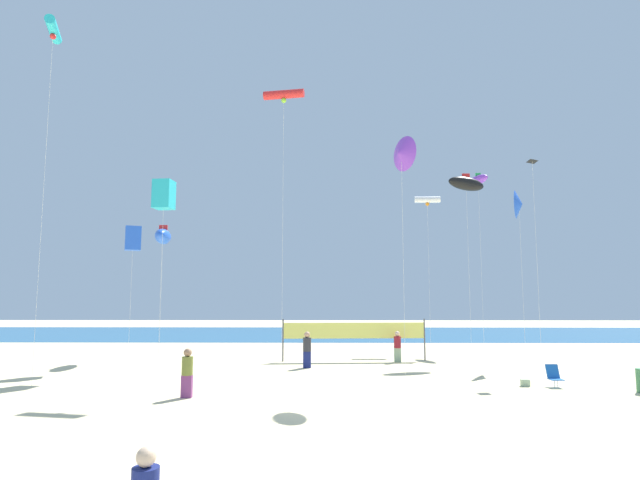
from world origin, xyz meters
The scene contains 19 objects.
ground_plane centered at (0.00, 0.00, 0.00)m, with size 120.00×120.00×0.00m, color beige.
ocean_band centered at (0.00, 32.60, 0.00)m, with size 120.00×20.00×0.01m, color #28608C.
beachgoer_charcoal_shirt centered at (-0.73, 8.53, 0.99)m, with size 0.43×0.43×1.86m.
beachgoer_olive_shirt centered at (-4.88, 0.74, 0.95)m, with size 0.41×0.41×1.78m.
beachgoer_maroon_shirt centered at (4.31, 10.94, 0.92)m, with size 0.39×0.39×1.72m.
folding_beach_chair centered at (9.67, 3.16, 0.47)m, with size 0.52×0.65×0.89m.
volleyball_net centered at (1.89, 11.35, 1.64)m, with size 8.28×0.60×2.40m.
beach_handbag centered at (8.50, 3.23, 0.14)m, with size 0.35×0.18×0.28m, color #99B28C.
kite_red_tube centered at (-1.89, 6.57, 13.94)m, with size 2.13×0.78×14.20m.
kite_white_tube centered at (7.80, 18.80, 10.80)m, with size 1.90×0.49×11.07m.
kite_blue_inflatable centered at (-9.87, 12.75, 7.39)m, with size 1.39×2.75×8.11m.
kite_blue_delta centered at (11.49, 10.80, 9.02)m, with size 1.08×1.65×9.85m.
kite_black_diamond centered at (11.35, 8.34, 10.63)m, with size 0.66×0.66×11.06m.
kite_violet_inflatable centered at (11.63, 18.81, 12.32)m, with size 1.42×2.06×12.86m.
kite_cyan_box centered at (-8.28, 7.79, 9.03)m, with size 1.03×1.03×9.79m.
kite_cyan_tube centered at (-12.06, 3.23, 15.64)m, with size 1.08×1.99×15.92m.
kite_black_inflatable centered at (9.14, 13.20, 10.78)m, with size 2.61×1.39×11.44m.
kite_blue_box centered at (-10.24, 8.88, 6.83)m, with size 1.06×1.06×7.48m.
kite_violet_delta centered at (3.63, 3.72, 10.04)m, with size 1.13×1.56×10.84m.
Camera 1 is at (0.26, -18.28, 3.72)m, focal length 28.38 mm.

